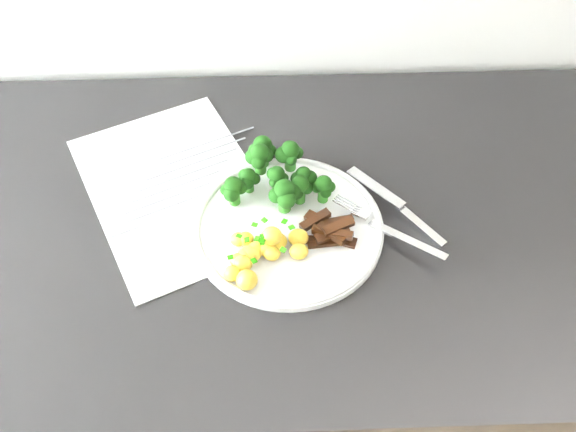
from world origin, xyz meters
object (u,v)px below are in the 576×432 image
at_px(recipe_paper, 176,188).
at_px(plate, 288,227).
at_px(counter, 319,371).
at_px(fork, 392,230).
at_px(broccoli, 276,173).
at_px(knife, 407,215).
at_px(beef_strips, 328,231).
at_px(potatoes, 260,252).

xyz_separation_m(recipe_paper, plate, (0.15, -0.08, 0.01)).
xyz_separation_m(counter, recipe_paper, (-0.21, 0.06, 0.44)).
distance_m(plate, fork, 0.13).
height_order(counter, broccoli, broccoli).
bearing_deg(broccoli, counter, -34.82).
bearing_deg(knife, counter, 178.96).
distance_m(plate, knife, 0.16).
bearing_deg(fork, beef_strips, 178.75).
bearing_deg(recipe_paper, plate, -27.39).
bearing_deg(potatoes, broccoli, 78.92).
bearing_deg(beef_strips, knife, 15.92).
xyz_separation_m(recipe_paper, potatoes, (0.12, -0.13, 0.02)).
xyz_separation_m(plate, broccoli, (-0.01, 0.07, 0.03)).
xyz_separation_m(broccoli, potatoes, (-0.02, -0.11, -0.02)).
height_order(potatoes, beef_strips, potatoes).
xyz_separation_m(broccoli, knife, (0.17, -0.05, -0.03)).
distance_m(fork, knife, 0.04).
relative_size(counter, beef_strips, 27.99).
relative_size(broccoli, fork, 1.11).
height_order(counter, plate, plate).
bearing_deg(fork, broccoli, 150.15).
bearing_deg(beef_strips, plate, 162.55).
bearing_deg(broccoli, beef_strips, -51.81).
height_order(plate, broccoli, broccoli).
xyz_separation_m(counter, potatoes, (-0.09, -0.07, 0.46)).
xyz_separation_m(recipe_paper, broccoli, (0.14, -0.01, 0.04)).
bearing_deg(knife, recipe_paper, 168.34).
height_order(broccoli, knife, broccoli).
relative_size(beef_strips, knife, 0.60).
distance_m(potatoes, fork, 0.17).
distance_m(plate, broccoli, 0.07).
xyz_separation_m(recipe_paper, fork, (0.28, -0.10, 0.02)).
relative_size(counter, fork, 17.18).
relative_size(beef_strips, fork, 0.61).
xyz_separation_m(potatoes, knife, (0.19, 0.06, -0.01)).
relative_size(recipe_paper, potatoes, 3.58).
bearing_deg(knife, broccoli, 163.51).
bearing_deg(plate, fork, -7.67).
relative_size(plate, broccoli, 1.64).
height_order(plate, fork, fork).
bearing_deg(fork, potatoes, -169.34).
xyz_separation_m(recipe_paper, beef_strips, (0.20, -0.09, 0.02)).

